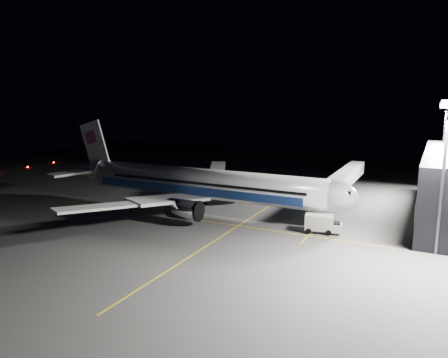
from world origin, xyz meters
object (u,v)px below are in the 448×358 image
object	(u,v)px
floodlight_mast_south	(444,166)
safety_cone_a	(193,202)
floodlight_mast_north	(444,140)
airliner	(198,184)
jet_bridge	(341,181)
baggage_tug	(205,186)
safety_cone_b	(238,195)
service_truck	(323,223)
safety_cone_c	(240,195)

from	to	relation	value
floodlight_mast_south	safety_cone_a	distance (m)	47.44
floodlight_mast_north	floodlight_mast_south	distance (m)	38.00
airliner	floodlight_mast_north	xyz separation A→B (m)	(41.08, 31.99, 7.21)
floodlight_mast_south	safety_cone_a	world-z (taller)	floodlight_mast_south
floodlight_mast_north	safety_cone_a	distance (m)	54.16
jet_bridge	baggage_tug	world-z (taller)	jet_bridge
airliner	safety_cone_b	world-z (taller)	airliner
floodlight_mast_north	safety_cone_a	size ratio (longest dim) A/B	38.17
safety_cone_b	floodlight_mast_south	bearing A→B (deg)	-26.87
airliner	jet_bridge	size ratio (longest dim) A/B	1.79
floodlight_mast_north	service_truck	xyz separation A→B (m)	(-16.39, -35.49, -10.81)
airliner	floodlight_mast_south	xyz separation A→B (m)	(41.08, -6.01, 7.21)
floodlight_mast_north	safety_cone_a	xyz separation A→B (m)	(-44.76, -27.99, -12.10)
safety_cone_b	safety_cone_c	size ratio (longest dim) A/B	0.88
safety_cone_a	floodlight_mast_south	bearing A→B (deg)	-12.61
service_truck	baggage_tug	world-z (taller)	service_truck
jet_bridge	safety_cone_a	xyz separation A→B (m)	(-26.76, -14.06, -4.31)
service_truck	safety_cone_c	bearing A→B (deg)	130.97
service_truck	jet_bridge	bearing A→B (deg)	83.28
floodlight_mast_south	service_truck	distance (m)	19.80
airliner	jet_bridge	bearing A→B (deg)	38.04
baggage_tug	safety_cone_b	world-z (taller)	baggage_tug
safety_cone_a	service_truck	bearing A→B (deg)	-14.82
airliner	floodlight_mast_north	bearing A→B (deg)	37.91
airliner	jet_bridge	world-z (taller)	airliner
safety_cone_c	safety_cone_b	bearing A→B (deg)	-153.05
safety_cone_c	safety_cone_a	bearing A→B (deg)	-120.96
floodlight_mast_south	safety_cone_b	size ratio (longest dim) A/B	39.61
floodlight_mast_south	safety_cone_a	size ratio (longest dim) A/B	38.17
floodlight_mast_north	safety_cone_b	size ratio (longest dim) A/B	39.61
baggage_tug	safety_cone_a	size ratio (longest dim) A/B	4.89
airliner	floodlight_mast_south	distance (m)	42.13
jet_bridge	service_truck	world-z (taller)	jet_bridge
airliner	service_truck	distance (m)	25.19
service_truck	baggage_tug	size ratio (longest dim) A/B	2.27
safety_cone_a	safety_cone_b	size ratio (longest dim) A/B	1.04
safety_cone_a	safety_cone_b	xyz separation A→B (m)	(5.63, 9.81, -0.01)
airliner	jet_bridge	distance (m)	29.31
floodlight_mast_south	baggage_tug	bearing A→B (deg)	155.21
safety_cone_c	jet_bridge	bearing A→B (deg)	11.05
safety_cone_a	safety_cone_c	distance (m)	11.66
floodlight_mast_south	safety_cone_a	bearing A→B (deg)	167.39
baggage_tug	safety_cone_a	world-z (taller)	baggage_tug
airliner	baggage_tug	world-z (taller)	airliner
jet_bridge	floodlight_mast_south	bearing A→B (deg)	-53.21
jet_bridge	service_truck	xyz separation A→B (m)	(1.61, -21.56, -3.02)
floodlight_mast_south	service_truck	world-z (taller)	floodlight_mast_south
airliner	safety_cone_b	xyz separation A→B (m)	(1.94, 13.81, -4.90)
floodlight_mast_north	baggage_tug	bearing A→B (deg)	-162.48
airliner	safety_cone_a	world-z (taller)	airliner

